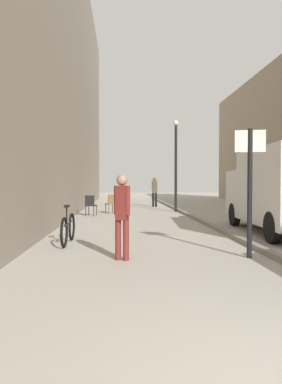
% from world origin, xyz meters
% --- Properties ---
extents(ground_plane, '(80.00, 80.00, 0.00)m').
position_xyz_m(ground_plane, '(0.00, 12.00, 0.00)').
color(ground_plane, '#A8A093').
extents(building_facade_left, '(3.83, 40.00, 14.17)m').
position_xyz_m(building_facade_left, '(-5.52, 12.00, 7.09)').
color(building_facade_left, gray).
rests_on(building_facade_left, ground_plane).
extents(kerb_strip, '(0.16, 40.00, 0.12)m').
position_xyz_m(kerb_strip, '(1.58, 12.00, 0.06)').
color(kerb_strip, gray).
rests_on(kerb_strip, ground_plane).
extents(pedestrian_main_foreground, '(0.35, 0.28, 1.86)m').
position_xyz_m(pedestrian_main_foreground, '(0.62, 19.84, 1.07)').
color(pedestrian_main_foreground, black).
rests_on(pedestrian_main_foreground, ground_plane).
extents(pedestrian_mid_block, '(0.32, 0.25, 1.68)m').
position_xyz_m(pedestrian_mid_block, '(-1.47, 4.86, 0.97)').
color(pedestrian_mid_block, maroon).
rests_on(pedestrian_mid_block, ground_plane).
extents(delivery_van, '(2.32, 5.26, 2.49)m').
position_xyz_m(delivery_van, '(3.30, 8.18, 1.33)').
color(delivery_van, silver).
rests_on(delivery_van, ground_plane).
extents(street_sign_post, '(0.60, 0.14, 2.60)m').
position_xyz_m(street_sign_post, '(1.10, 4.92, 1.55)').
color(street_sign_post, black).
rests_on(street_sign_post, ground_plane).
extents(lamp_post, '(0.28, 0.28, 4.76)m').
position_xyz_m(lamp_post, '(1.37, 16.07, 2.72)').
color(lamp_post, black).
rests_on(lamp_post, ground_plane).
extents(bicycle_leaning, '(0.11, 1.77, 0.98)m').
position_xyz_m(bicycle_leaning, '(-2.80, 6.75, 0.38)').
color(bicycle_leaning, black).
rests_on(bicycle_leaning, ground_plane).
extents(cafe_chair_near_window, '(0.54, 0.54, 0.94)m').
position_xyz_m(cafe_chair_near_window, '(-2.89, 14.02, 0.55)').
color(cafe_chair_near_window, black).
rests_on(cafe_chair_near_window, ground_plane).
extents(cafe_chair_by_doorway, '(0.59, 0.59, 0.94)m').
position_xyz_m(cafe_chair_by_doorway, '(-1.96, 15.13, 0.55)').
color(cafe_chair_by_doorway, brown).
rests_on(cafe_chair_by_doorway, ground_plane).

